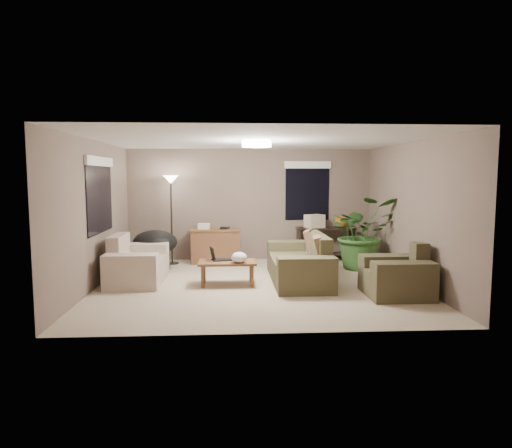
{
  "coord_description": "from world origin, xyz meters",
  "views": [
    {
      "loc": [
        -0.46,
        -7.82,
        1.89
      ],
      "look_at": [
        0.0,
        0.2,
        1.05
      ],
      "focal_mm": 32.0,
      "sensor_mm": 36.0,
      "label": 1
    }
  ],
  "objects": [
    {
      "name": "console_table",
      "position": [
        1.68,
        2.23,
        0.44
      ],
      "size": [
        1.3,
        0.4,
        0.75
      ],
      "color": "black",
      "rests_on": "ground"
    },
    {
      "name": "houseplant",
      "position": [
        2.23,
        1.26,
        0.58
      ],
      "size": [
        1.34,
        1.49,
        1.16
      ],
      "primitive_type": "imported",
      "color": "#2D5923",
      "rests_on": "ground"
    },
    {
      "name": "papasan_chair",
      "position": [
        -1.99,
        1.5,
        0.47
      ],
      "size": [
        1.11,
        1.11,
        0.8
      ],
      "color": "black",
      "rests_on": "ground"
    },
    {
      "name": "desk",
      "position": [
        -0.78,
        2.09,
        0.38
      ],
      "size": [
        1.1,
        0.5,
        0.75
      ],
      "color": "brown",
      "rests_on": "ground"
    },
    {
      "name": "coffee_table",
      "position": [
        -0.51,
        0.01,
        0.36
      ],
      "size": [
        1.0,
        0.55,
        0.42
      ],
      "color": "brown",
      "rests_on": "ground"
    },
    {
      "name": "cardboard_box",
      "position": [
        1.43,
        2.23,
        0.89
      ],
      "size": [
        0.47,
        0.41,
        0.29
      ],
      "primitive_type": "cube",
      "rotation": [
        0.0,
        0.0,
        0.38
      ],
      "color": "beige",
      "rests_on": "console_table"
    },
    {
      "name": "throw_pillows",
      "position": [
        1.07,
        0.26,
        0.65
      ],
      "size": [
        0.35,
        1.39,
        0.47
      ],
      "color": "#8C7251",
      "rests_on": "main_sofa"
    },
    {
      "name": "armchair",
      "position": [
        2.19,
        -0.86,
        0.3
      ],
      "size": [
        0.95,
        1.0,
        0.85
      ],
      "color": "brown",
      "rests_on": "ground"
    },
    {
      "name": "pumpkin",
      "position": [
        2.03,
        2.23,
        0.87
      ],
      "size": [
        0.38,
        0.38,
        0.24
      ],
      "primitive_type": "ellipsoid",
      "rotation": [
        0.0,
        0.0,
        0.37
      ],
      "color": "orange",
      "rests_on": "console_table"
    },
    {
      "name": "room_shell",
      "position": [
        0.0,
        0.0,
        1.25
      ],
      "size": [
        5.5,
        5.5,
        5.5
      ],
      "color": "#BFAA8D",
      "rests_on": "ground"
    },
    {
      "name": "window_back",
      "position": [
        1.3,
        2.48,
        1.79
      ],
      "size": [
        1.06,
        0.05,
        1.33
      ],
      "color": "black",
      "rests_on": "room_shell"
    },
    {
      "name": "loveseat",
      "position": [
        -2.16,
        0.38,
        0.3
      ],
      "size": [
        0.9,
        1.6,
        0.85
      ],
      "color": "beige",
      "rests_on": "ground"
    },
    {
      "name": "main_sofa",
      "position": [
        0.81,
        0.26,
        0.29
      ],
      "size": [
        0.95,
        2.2,
        0.85
      ],
      "color": "brown",
      "rests_on": "ground"
    },
    {
      "name": "desk_papers",
      "position": [
        -0.94,
        2.08,
        0.8
      ],
      "size": [
        0.69,
        0.28,
        0.12
      ],
      "color": "silver",
      "rests_on": "desk"
    },
    {
      "name": "floor_lamp",
      "position": [
        -1.72,
        2.04,
        1.6
      ],
      "size": [
        0.32,
        0.32,
        1.91
      ],
      "color": "black",
      "rests_on": "ground"
    },
    {
      "name": "window_left",
      "position": [
        -2.73,
        0.3,
        1.78
      ],
      "size": [
        0.05,
        1.56,
        1.33
      ],
      "color": "black",
      "rests_on": "room_shell"
    },
    {
      "name": "cat_scratching_post",
      "position": [
        2.42,
        -0.08,
        0.21
      ],
      "size": [
        0.32,
        0.32,
        0.5
      ],
      "color": "tan",
      "rests_on": "ground"
    },
    {
      "name": "laptop",
      "position": [
        -0.68,
        0.11,
        0.48
      ],
      "size": [
        0.41,
        0.3,
        0.24
      ],
      "color": "black",
      "rests_on": "coffee_table"
    },
    {
      "name": "plastic_bag",
      "position": [
        -0.31,
        -0.14,
        0.51
      ],
      "size": [
        0.3,
        0.28,
        0.19
      ],
      "primitive_type": "ellipsoid",
      "rotation": [
        0.0,
        0.0,
        -0.16
      ],
      "color": "white",
      "rests_on": "coffee_table"
    },
    {
      "name": "ceiling_fixture",
      "position": [
        0.0,
        0.0,
        2.44
      ],
      "size": [
        0.5,
        0.5,
        0.1
      ],
      "primitive_type": "cylinder",
      "color": "white",
      "rests_on": "room_shell"
    }
  ]
}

